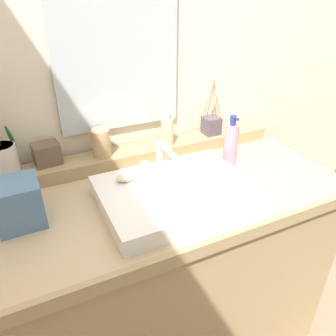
# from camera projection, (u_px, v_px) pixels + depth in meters

# --- Properties ---
(wall_back) EXTENTS (2.77, 0.20, 2.73)m
(wall_back) POSITION_uv_depth(u_px,v_px,m) (118.00, 21.00, 1.22)
(wall_back) COLOR beige
(wall_back) RESTS_ON ground
(vanity_cabinet) EXTENTS (1.27, 0.62, 0.86)m
(vanity_cabinet) POSITION_uv_depth(u_px,v_px,m) (166.00, 274.00, 1.35)
(vanity_cabinet) COLOR tan
(vanity_cabinet) RESTS_ON ground
(back_ledge) EXTENTS (1.19, 0.11, 0.05)m
(back_ledge) POSITION_uv_depth(u_px,v_px,m) (140.00, 154.00, 1.32)
(back_ledge) COLOR tan
(back_ledge) RESTS_ON vanity_cabinet
(sink_basin) EXTENTS (0.49, 0.36, 0.28)m
(sink_basin) POSITION_uv_depth(u_px,v_px,m) (177.00, 196.00, 1.06)
(sink_basin) COLOR white
(sink_basin) RESTS_ON vanity_cabinet
(soap_bar) EXTENTS (0.07, 0.04, 0.02)m
(soap_bar) POSITION_uv_depth(u_px,v_px,m) (126.00, 177.00, 1.07)
(soap_bar) COLOR beige
(soap_bar) RESTS_ON sink_basin
(potted_plant) EXTENTS (0.11, 0.10, 0.36)m
(potted_plant) POSITION_uv_depth(u_px,v_px,m) (1.00, 151.00, 1.10)
(potted_plant) COLOR silver
(potted_plant) RESTS_ON back_ledge
(soap_dispenser) EXTENTS (0.05, 0.05, 0.15)m
(soap_dispenser) POSITION_uv_depth(u_px,v_px,m) (167.00, 130.00, 1.30)
(soap_dispenser) COLOR beige
(soap_dispenser) RESTS_ON back_ledge
(tumbler_cup) EXTENTS (0.07, 0.07, 0.11)m
(tumbler_cup) POSITION_uv_depth(u_px,v_px,m) (101.00, 143.00, 1.22)
(tumbler_cup) COLOR tan
(tumbler_cup) RESTS_ON back_ledge
(reed_diffuser) EXTENTS (0.09, 0.09, 0.24)m
(reed_diffuser) POSITION_uv_depth(u_px,v_px,m) (211.00, 125.00, 1.41)
(reed_diffuser) COLOR #504553
(reed_diffuser) RESTS_ON back_ledge
(trinket_box) EXTENTS (0.10, 0.08, 0.08)m
(trinket_box) POSITION_uv_depth(u_px,v_px,m) (47.00, 154.00, 1.17)
(trinket_box) COLOR brown
(trinket_box) RESTS_ON back_ledge
(lotion_bottle) EXTENTS (0.05, 0.06, 0.21)m
(lotion_bottle) POSITION_uv_depth(u_px,v_px,m) (231.00, 144.00, 1.25)
(lotion_bottle) COLOR #D08EA5
(lotion_bottle) RESTS_ON vanity_cabinet
(tissue_box) EXTENTS (0.13, 0.13, 0.14)m
(tissue_box) POSITION_uv_depth(u_px,v_px,m) (19.00, 203.00, 0.94)
(tissue_box) COLOR #50769E
(tissue_box) RESTS_ON vanity_cabinet
(mirror) EXTENTS (0.47, 0.02, 0.62)m
(mirror) POSITION_uv_depth(u_px,v_px,m) (117.00, 44.00, 1.15)
(mirror) COLOR silver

